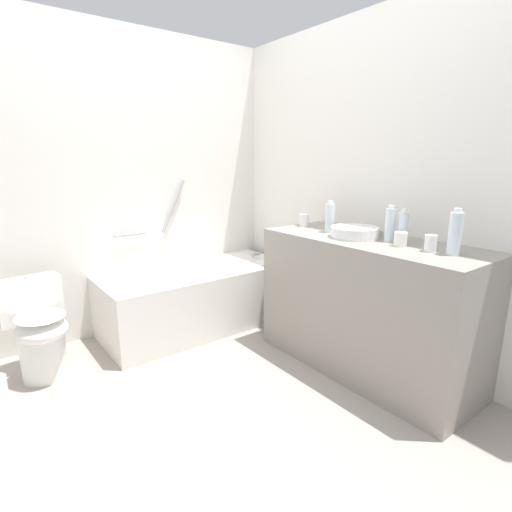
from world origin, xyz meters
TOP-DOWN VIEW (x-y plane):
  - ground_plane at (0.00, 0.00)m, footprint 3.79×3.79m
  - wall_back_tiled at (0.00, 1.45)m, footprint 3.06×0.10m
  - wall_right_mirror at (1.38, 0.00)m, footprint 0.10×3.19m
  - bathtub at (0.49, 1.06)m, footprint 1.55×0.68m
  - toilet at (-0.71, 0.99)m, footprint 0.39×0.49m
  - vanity_counter at (1.04, -0.21)m, footprint 0.58×1.44m
  - sink_basin at (1.01, -0.10)m, footprint 0.31×0.31m
  - sink_faucet at (1.20, -0.10)m, footprint 0.10×0.15m
  - water_bottle_0 at (1.05, -0.73)m, footprint 0.07×0.07m
  - water_bottle_1 at (1.10, -0.39)m, footprint 0.06×0.06m
  - water_bottle_2 at (1.02, 0.12)m, footprint 0.06×0.06m
  - water_bottle_3 at (1.07, -0.32)m, footprint 0.06×0.06m
  - drinking_glass_0 at (1.06, 0.40)m, footprint 0.07×0.07m
  - drinking_glass_1 at (1.02, -0.62)m, footprint 0.06×0.06m
  - drinking_glass_2 at (1.01, -0.44)m, footprint 0.07×0.07m

SIDE VIEW (x-z plane):
  - ground_plane at x=0.00m, z-range 0.00..0.00m
  - bathtub at x=0.49m, z-range -0.33..0.87m
  - toilet at x=-0.71m, z-range -0.01..0.63m
  - vanity_counter at x=1.04m, z-range 0.00..0.89m
  - sink_faucet at x=1.20m, z-range 0.88..0.95m
  - sink_basin at x=1.01m, z-range 0.89..0.95m
  - drinking_glass_2 at x=1.01m, z-range 0.89..0.97m
  - drinking_glass_1 at x=1.02m, z-range 0.89..0.98m
  - drinking_glass_0 at x=1.06m, z-range 0.89..0.98m
  - water_bottle_1 at x=1.10m, z-range 0.88..1.09m
  - water_bottle_2 at x=1.02m, z-range 0.88..1.10m
  - water_bottle_3 at x=1.07m, z-range 0.88..1.10m
  - water_bottle_0 at x=1.05m, z-range 0.88..1.13m
  - wall_back_tiled at x=0.00m, z-range 0.00..2.35m
  - wall_right_mirror at x=1.38m, z-range 0.00..2.35m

